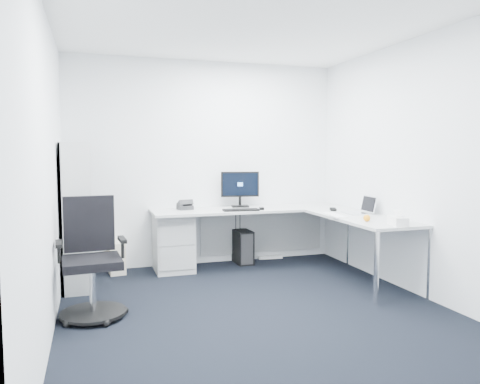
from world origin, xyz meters
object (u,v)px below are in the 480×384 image
object	(u,v)px
l_desk	(262,242)
bookshelf	(77,215)
task_chair	(92,259)
laptop	(355,205)
monitor	(240,189)

from	to	relation	value
l_desk	bookshelf	world-z (taller)	bookshelf
task_chair	laptop	world-z (taller)	task_chair
bookshelf	task_chair	xyz separation A→B (m)	(0.15, -1.11, -0.26)
l_desk	monitor	size ratio (longest dim) A/B	5.19
l_desk	task_chair	bearing A→B (deg)	-152.45
task_chair	l_desk	bearing A→B (deg)	23.74
l_desk	monitor	xyz separation A→B (m)	(-0.13, 0.50, 0.63)
monitor	laptop	xyz separation A→B (m)	(1.10, -1.06, -0.13)
l_desk	bookshelf	distance (m)	2.22
bookshelf	l_desk	bearing A→B (deg)	-1.32
bookshelf	task_chair	bearing A→B (deg)	-82.52
task_chair	monitor	distance (m)	2.51
task_chair	laptop	size ratio (longest dim) A/B	3.53
bookshelf	monitor	bearing A→B (deg)	12.48
task_chair	monitor	xyz separation A→B (m)	(1.90, 1.56, 0.47)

